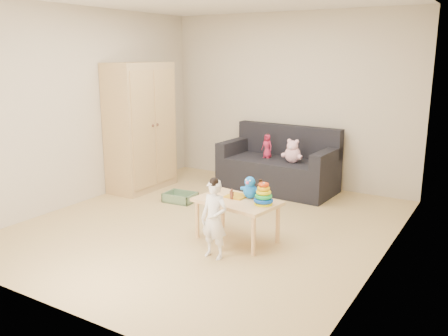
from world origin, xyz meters
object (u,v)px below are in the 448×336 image
Objects in this scene: sofa at (277,174)px; play_table at (237,220)px; wardrobe at (141,127)px; toddler at (214,220)px.

sofa reaches higher than play_table.
wardrobe is 2.82m from toddler.
toddler reaches higher than play_table.
play_table is 1.12× the size of toddler.
sofa is at bearing 102.73° from toddler.
toddler is (0.03, -0.50, 0.16)m from play_table.
wardrobe reaches higher than sofa.
play_table is (0.47, -2.03, -0.01)m from sofa.
wardrobe is 2.59m from play_table.
sofa is at bearing 28.64° from wardrobe.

